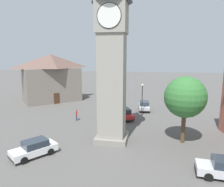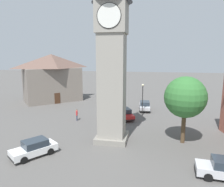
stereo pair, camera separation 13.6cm
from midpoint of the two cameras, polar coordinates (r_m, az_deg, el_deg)
The scene contains 9 objects.
ground_plane at distance 23.67m, azimuth -0.17°, elevation -12.62°, with size 200.00×200.00×0.00m, color #565451.
clock_tower at distance 21.98m, azimuth -0.19°, elevation 17.64°, with size 4.09×4.09×20.58m.
car_blue_kerb at distance 36.06m, azimuth 8.72°, elevation -3.38°, with size 2.00×4.22×1.53m.
car_silver_kerb at distance 21.25m, azimuth -20.71°, elevation -13.87°, with size 3.81×4.32×1.53m.
car_red_corner at distance 31.04m, azimuth 3.28°, elevation -5.52°, with size 3.32×4.45×1.53m.
pedestrian at distance 30.46m, azimuth -9.84°, elevation -5.48°, with size 0.30×0.55×1.69m.
tree at distance 22.89m, azimuth 19.24°, elevation -0.98°, with size 4.33×4.33×7.16m.
building_shop_left at distance 44.18m, azimuth -16.36°, elevation 4.25°, with size 12.65×12.26×9.54m.
lamp_post at distance 32.26m, azimuth 8.16°, elevation -0.29°, with size 0.36×0.36×4.99m.
Camera 1 is at (3.99, -21.43, 9.24)m, focal length 33.35 mm.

